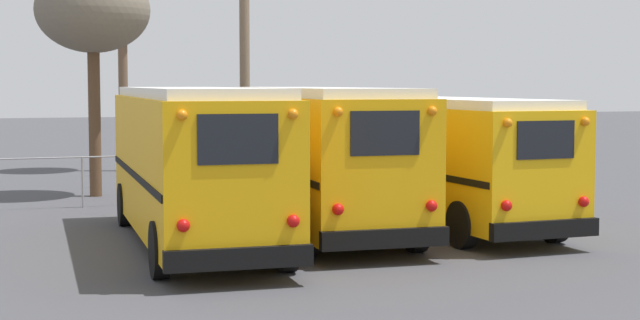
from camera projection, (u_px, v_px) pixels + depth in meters
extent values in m
plane|color=#424247|center=(316.00, 231.00, 22.78)|extent=(160.00, 160.00, 0.00)
cube|color=#E5A00C|center=(194.00, 163.00, 20.60)|extent=(2.87, 9.42, 2.78)
cube|color=white|center=(193.00, 92.00, 20.48)|extent=(2.65, 9.04, 0.20)
cube|color=black|center=(239.00, 258.00, 16.20)|extent=(2.52, 0.31, 0.36)
cube|color=black|center=(238.00, 139.00, 16.07)|extent=(1.35, 0.09, 0.83)
sphere|color=red|center=(183.00, 226.00, 15.88)|extent=(0.22, 0.22, 0.22)
sphere|color=orange|center=(182.00, 115.00, 15.74)|extent=(0.18, 0.18, 0.18)
sphere|color=red|center=(293.00, 221.00, 16.40)|extent=(0.22, 0.22, 0.22)
sphere|color=orange|center=(293.00, 114.00, 16.26)|extent=(0.18, 0.18, 0.18)
cube|color=black|center=(134.00, 175.00, 20.27)|extent=(0.42, 9.13, 0.14)
cube|color=black|center=(251.00, 172.00, 20.97)|extent=(0.42, 9.13, 0.14)
cylinder|color=black|center=(125.00, 205.00, 23.59)|extent=(0.32, 1.04, 1.03)
cylinder|color=black|center=(219.00, 201.00, 24.24)|extent=(0.32, 1.04, 1.03)
cylinder|color=black|center=(159.00, 250.00, 17.16)|extent=(0.32, 1.04, 1.03)
cylinder|color=black|center=(286.00, 244.00, 17.80)|extent=(0.32, 1.04, 1.03)
cube|color=#E5A00C|center=(314.00, 156.00, 22.80)|extent=(2.90, 9.69, 2.77)
cube|color=white|center=(314.00, 92.00, 22.68)|extent=(2.68, 9.30, 0.20)
cube|color=black|center=(385.00, 239.00, 18.27)|extent=(2.52, 0.31, 0.36)
cube|color=black|center=(385.00, 133.00, 18.14)|extent=(1.36, 0.09, 0.83)
sphere|color=red|center=(338.00, 209.00, 17.95)|extent=(0.22, 0.22, 0.22)
sphere|color=orange|center=(338.00, 112.00, 17.81)|extent=(0.18, 0.18, 0.18)
sphere|color=red|center=(432.00, 206.00, 18.47)|extent=(0.22, 0.22, 0.22)
sphere|color=orange|center=(432.00, 111.00, 18.33)|extent=(0.18, 0.18, 0.18)
cube|color=black|center=(262.00, 166.00, 22.47)|extent=(0.45, 9.39, 0.14)
cube|color=black|center=(365.00, 163.00, 23.16)|extent=(0.45, 9.39, 0.14)
cylinder|color=black|center=(236.00, 194.00, 25.92)|extent=(0.33, 1.03, 1.02)
cylinder|color=black|center=(319.00, 191.00, 26.56)|extent=(0.33, 1.03, 1.02)
cylinder|color=black|center=(306.00, 232.00, 19.23)|extent=(0.33, 1.03, 1.02)
cylinder|color=black|center=(416.00, 227.00, 19.88)|extent=(0.33, 1.03, 1.02)
cube|color=#EAAA0F|center=(435.00, 158.00, 23.78)|extent=(2.70, 9.44, 2.53)
cube|color=white|center=(436.00, 102.00, 23.67)|extent=(2.49, 9.06, 0.20)
cube|color=black|center=(545.00, 229.00, 19.46)|extent=(2.44, 0.28, 0.36)
cube|color=black|center=(546.00, 140.00, 19.35)|extent=(1.32, 0.07, 0.76)
sphere|color=red|center=(507.00, 206.00, 19.10)|extent=(0.22, 0.22, 0.22)
sphere|color=orange|center=(508.00, 123.00, 18.97)|extent=(0.18, 0.18, 0.18)
sphere|color=red|center=(584.00, 202.00, 19.73)|extent=(0.22, 0.22, 0.22)
sphere|color=orange|center=(585.00, 122.00, 19.60)|extent=(0.18, 0.18, 0.18)
cube|color=black|center=(390.00, 167.00, 23.37)|extent=(0.33, 9.17, 0.14)
cube|color=black|center=(479.00, 164.00, 24.22)|extent=(0.33, 9.17, 0.14)
cylinder|color=black|center=(341.00, 191.00, 26.63)|extent=(0.31, 1.01, 1.00)
cylinder|color=black|center=(414.00, 188.00, 27.42)|extent=(0.31, 1.01, 1.00)
cylinder|color=black|center=(462.00, 225.00, 20.32)|extent=(0.31, 1.01, 1.00)
cylinder|color=black|center=(554.00, 219.00, 21.11)|extent=(0.31, 1.01, 1.00)
cylinder|color=#75604C|center=(245.00, 77.00, 32.32)|extent=(0.33, 0.33, 7.30)
cylinder|color=brown|center=(123.00, 82.00, 38.16)|extent=(0.36, 0.36, 6.98)
cylinder|color=brown|center=(95.00, 119.00, 29.62)|extent=(0.37, 0.37, 4.68)
ellipsoid|color=#6B6051|center=(93.00, 10.00, 29.36)|extent=(3.43, 3.43, 2.57)
cylinder|color=#939399|center=(83.00, 182.00, 27.00)|extent=(0.06, 0.06, 1.40)
cylinder|color=#939399|center=(168.00, 180.00, 27.76)|extent=(0.06, 0.06, 1.40)
cylinder|color=#939399|center=(249.00, 177.00, 28.52)|extent=(0.06, 0.06, 1.40)
cylinder|color=#939399|center=(325.00, 175.00, 29.29)|extent=(0.06, 0.06, 1.40)
cylinder|color=#939399|center=(398.00, 172.00, 30.05)|extent=(0.06, 0.06, 1.40)
cylinder|color=#939399|center=(467.00, 170.00, 30.81)|extent=(0.06, 0.06, 1.40)
cylinder|color=#939399|center=(249.00, 153.00, 28.47)|extent=(14.20, 0.04, 0.04)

